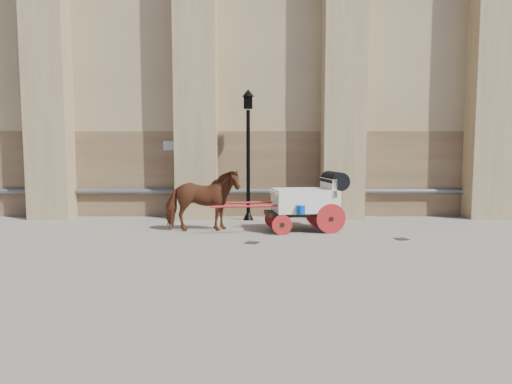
{
  "coord_description": "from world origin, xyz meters",
  "views": [
    {
      "loc": [
        1.0,
        -12.05,
        2.37
      ],
      "look_at": [
        1.03,
        1.1,
        1.14
      ],
      "focal_mm": 32.0,
      "sensor_mm": 36.0,
      "label": 1
    }
  ],
  "objects": [
    {
      "name": "carriage",
      "position": [
        2.58,
        1.16,
        0.93
      ],
      "size": [
        4.05,
        1.63,
        1.72
      ],
      "rotation": [
        0.0,
        0.0,
        0.15
      ],
      "color": "black",
      "rests_on": "ground"
    },
    {
      "name": "horse",
      "position": [
        -0.53,
        1.06,
        0.9
      ],
      "size": [
        2.23,
        1.24,
        1.79
      ],
      "primitive_type": "imported",
      "rotation": [
        0.0,
        0.0,
        1.7
      ],
      "color": "brown",
      "rests_on": "ground"
    },
    {
      "name": "ground",
      "position": [
        0.0,
        0.0,
        0.0
      ],
      "size": [
        90.0,
        90.0,
        0.0
      ],
      "primitive_type": "plane",
      "color": "slate",
      "rests_on": "ground"
    },
    {
      "name": "street_lamp",
      "position": [
        0.77,
        3.16,
        2.32
      ],
      "size": [
        0.41,
        0.41,
        4.34
      ],
      "color": "black",
      "rests_on": "ground"
    },
    {
      "name": "drain_grate_far",
      "position": [
        4.88,
        -0.17,
        0.01
      ],
      "size": [
        0.37,
        0.37,
        0.01
      ],
      "primitive_type": "cube",
      "rotation": [
        0.0,
        0.0,
        0.17
      ],
      "color": "black",
      "rests_on": "ground"
    },
    {
      "name": "drain_grate_near",
      "position": [
        0.92,
        -0.64,
        0.01
      ],
      "size": [
        0.41,
        0.41,
        0.01
      ],
      "primitive_type": "cube",
      "rotation": [
        0.0,
        0.0,
        -0.34
      ],
      "color": "black",
      "rests_on": "ground"
    }
  ]
}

